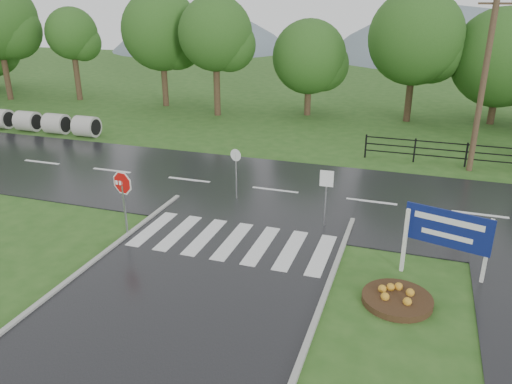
% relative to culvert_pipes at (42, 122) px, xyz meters
% --- Properties ---
extents(ground, '(120.00, 120.00, 0.00)m').
position_rel_culvert_pipes_xyz_m(ground, '(16.13, -15.00, -0.60)').
color(ground, '#2C551C').
rests_on(ground, ground).
extents(main_road, '(90.00, 8.00, 0.04)m').
position_rel_culvert_pipes_xyz_m(main_road, '(16.13, -5.00, -0.60)').
color(main_road, black).
rests_on(main_road, ground).
extents(crosswalk, '(6.50, 2.80, 0.02)m').
position_rel_culvert_pipes_xyz_m(crosswalk, '(16.13, -10.00, -0.54)').
color(crosswalk, silver).
rests_on(crosswalk, ground).
extents(fence_west, '(9.58, 0.08, 1.20)m').
position_rel_culvert_pipes_xyz_m(fence_west, '(23.88, 1.00, 0.12)').
color(fence_west, black).
rests_on(fence_west, ground).
extents(hills, '(102.00, 48.00, 48.00)m').
position_rel_culvert_pipes_xyz_m(hills, '(19.62, 50.00, -16.14)').
color(hills, slate).
rests_on(hills, ground).
extents(treeline, '(83.20, 5.20, 10.00)m').
position_rel_culvert_pipes_xyz_m(treeline, '(17.13, 9.00, -0.60)').
color(treeline, '#224D18').
rests_on(treeline, ground).
extents(culvert_pipes, '(7.60, 1.20, 1.20)m').
position_rel_culvert_pipes_xyz_m(culvert_pipes, '(0.00, 0.00, 0.00)').
color(culvert_pipes, '#9E9B93').
rests_on(culvert_pipes, ground).
extents(stop_sign, '(1.07, 0.26, 2.47)m').
position_rel_culvert_pipes_xyz_m(stop_sign, '(12.51, -10.64, 1.13)').
color(stop_sign, '#939399').
rests_on(stop_sign, ground).
extents(estate_billboard, '(2.34, 0.71, 2.11)m').
position_rel_culvert_pipes_xyz_m(estate_billboard, '(22.68, -10.12, 0.85)').
color(estate_billboard, silver).
rests_on(estate_billboard, ground).
extents(flower_bed, '(1.87, 1.87, 0.37)m').
position_rel_culvert_pipes_xyz_m(flower_bed, '(21.56, -11.88, -0.46)').
color(flower_bed, '#332111').
rests_on(flower_bed, ground).
extents(reg_sign_small, '(0.47, 0.06, 2.13)m').
position_rel_culvert_pipes_xyz_m(reg_sign_small, '(18.79, -7.85, 0.91)').
color(reg_sign_small, '#939399').
rests_on(reg_sign_small, ground).
extents(reg_sign_round, '(0.48, 0.15, 2.12)m').
position_rel_culvert_pipes_xyz_m(reg_sign_round, '(14.90, -6.39, 0.75)').
color(reg_sign_round, '#939399').
rests_on(reg_sign_round, ground).
extents(utility_pole_east, '(1.40, 0.44, 8.01)m').
position_rel_culvert_pipes_xyz_m(utility_pole_east, '(24.05, 0.50, 3.47)').
color(utility_pole_east, '#473523').
rests_on(utility_pole_east, ground).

